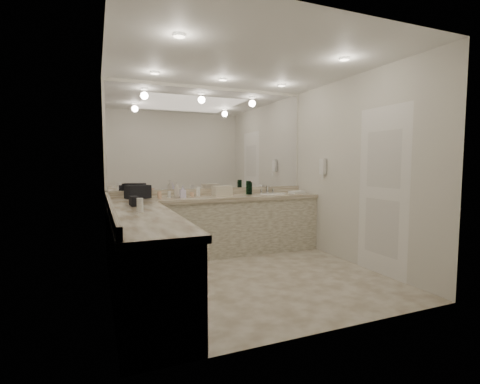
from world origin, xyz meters
name	(u,v)px	position (x,y,z in m)	size (l,w,h in m)	color
floor	(250,278)	(0.00, 0.00, 0.00)	(3.20, 3.20, 0.00)	beige
ceiling	(250,60)	(0.00, 0.00, 2.60)	(3.20, 3.20, 0.00)	white
wall_back	(212,170)	(0.00, 1.50, 1.30)	(3.20, 0.02, 2.60)	beige
wall_left	(107,173)	(-1.60, 0.00, 1.30)	(0.02, 3.00, 2.60)	beige
wall_right	(356,171)	(1.60, 0.00, 1.30)	(0.02, 3.00, 2.60)	beige
vanity_back_base	(218,227)	(0.00, 1.20, 0.42)	(3.20, 0.60, 0.84)	beige
vanity_back_top	(218,198)	(0.00, 1.19, 0.87)	(3.20, 0.64, 0.06)	beige
vanity_left_base	(143,262)	(-1.30, -0.30, 0.42)	(0.60, 2.40, 0.84)	beige
vanity_left_top	(143,217)	(-1.29, -0.30, 0.87)	(0.64, 2.42, 0.06)	beige
backsplash_back	(212,191)	(0.00, 1.48, 0.95)	(3.20, 0.04, 0.10)	beige
backsplash_left	(110,207)	(-1.58, 0.00, 0.95)	(0.04, 3.00, 0.10)	beige
mirror_back	(212,139)	(0.00, 1.49, 1.77)	(3.12, 0.01, 1.55)	white
mirror_left	(107,126)	(-1.59, 0.00, 1.77)	(0.01, 2.92, 1.55)	white
sink	(273,194)	(0.95, 1.20, 0.90)	(0.44, 0.44, 0.03)	white
faucet	(267,189)	(0.95, 1.41, 0.97)	(0.24, 0.16, 0.14)	silver
wall_phone	(323,166)	(1.56, 0.70, 1.35)	(0.06, 0.10, 0.24)	white
door	(382,192)	(1.59, -0.50, 1.05)	(0.02, 0.82, 2.10)	white
black_toiletry_bag	(138,192)	(-1.17, 1.25, 0.99)	(0.32, 0.20, 0.18)	black
black_bag_spill	(134,201)	(-1.30, 0.42, 0.96)	(0.09, 0.20, 0.11)	black
cream_cosmetic_case	(222,191)	(0.07, 1.20, 0.98)	(0.28, 0.17, 0.16)	beige
hand_towel	(297,192)	(1.38, 1.15, 0.92)	(0.24, 0.16, 0.04)	white
lotion_left	(140,205)	(-1.30, -0.15, 0.98)	(0.07, 0.07, 0.15)	white
soap_bottle_a	(177,190)	(-0.62, 1.24, 1.01)	(0.09, 0.09, 0.23)	silver
soap_bottle_b	(183,192)	(-0.56, 1.13, 0.99)	(0.08, 0.08, 0.18)	white
soap_bottle_c	(224,191)	(0.10, 1.20, 0.98)	(0.12, 0.12, 0.15)	#FFF99A
green_bottle_0	(250,188)	(0.57, 1.26, 1.00)	(0.07, 0.07, 0.20)	#0C411F
green_bottle_1	(248,188)	(0.56, 1.31, 1.01)	(0.06, 0.06, 0.22)	#0C411F
green_bottle_2	(249,188)	(0.56, 1.29, 1.01)	(0.07, 0.07, 0.21)	#0C411F
amenity_bottle_0	(198,192)	(-0.28, 1.31, 0.97)	(0.06, 0.06, 0.14)	white
amenity_bottle_1	(160,195)	(-0.88, 1.17, 0.95)	(0.06, 0.06, 0.10)	#E0B28C
amenity_bottle_2	(141,194)	(-1.13, 1.20, 0.97)	(0.05, 0.05, 0.14)	white
amenity_bottle_3	(192,194)	(-0.37, 1.32, 0.93)	(0.06, 0.06, 0.07)	#E0B28C
amenity_bottle_4	(169,194)	(-0.74, 1.21, 0.95)	(0.05, 0.05, 0.10)	white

